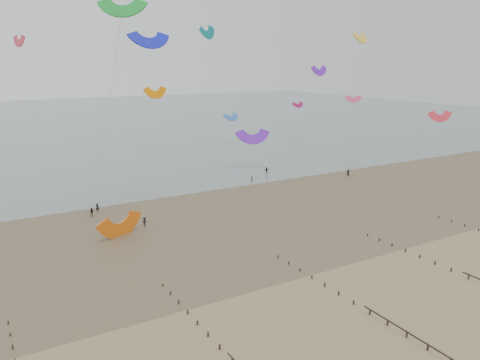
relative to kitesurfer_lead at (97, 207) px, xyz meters
name	(u,v)px	position (x,y,z in m)	size (l,w,h in m)	color
ground	(307,299)	(13.72, -47.49, -0.88)	(500.00, 500.00, 0.00)	brown
sea_and_shore	(170,223)	(9.64, -13.09, -0.87)	(500.00, 665.00, 0.03)	#475654
kitesurfer_lead	(97,207)	(0.00, 0.00, 0.00)	(0.64, 0.42, 1.76)	black
kitesurfers	(182,194)	(17.84, 0.31, -0.05)	(122.87, 23.78, 1.86)	black
grounded_kite	(121,236)	(0.27, -14.93, -0.88)	(7.55, 3.95, 5.75)	#E25F0E
kites_airborne	(79,93)	(6.65, 42.07, 19.22)	(204.59, 100.55, 37.74)	#EB3E6E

